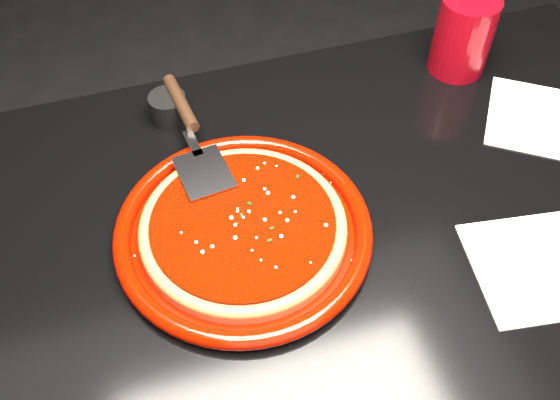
# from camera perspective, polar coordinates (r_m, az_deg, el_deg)

# --- Properties ---
(table) EXTENTS (1.20, 0.80, 0.75)m
(table) POSITION_cam_1_polar(r_m,az_deg,el_deg) (1.15, 3.22, -15.11)
(table) COLOR black
(table) RESTS_ON floor
(plate) EXTENTS (0.43, 0.43, 0.03)m
(plate) POSITION_cam_1_polar(r_m,az_deg,el_deg) (0.83, -3.36, -2.82)
(plate) COLOR #720901
(plate) RESTS_ON table
(pizza_crust) EXTENTS (0.34, 0.34, 0.01)m
(pizza_crust) POSITION_cam_1_polar(r_m,az_deg,el_deg) (0.82, -3.38, -2.66)
(pizza_crust) COLOR brown
(pizza_crust) RESTS_ON plate
(pizza_crust_rim) EXTENTS (0.34, 0.34, 0.02)m
(pizza_crust_rim) POSITION_cam_1_polar(r_m,az_deg,el_deg) (0.82, -3.40, -2.38)
(pizza_crust_rim) COLOR brown
(pizza_crust_rim) RESTS_ON plate
(pizza_sauce) EXTENTS (0.30, 0.30, 0.01)m
(pizza_sauce) POSITION_cam_1_polar(r_m,az_deg,el_deg) (0.81, -3.41, -2.17)
(pizza_sauce) COLOR #620E00
(pizza_sauce) RESTS_ON plate
(parmesan_dusting) EXTENTS (0.23, 0.23, 0.01)m
(parmesan_dusting) POSITION_cam_1_polar(r_m,az_deg,el_deg) (0.81, -3.44, -1.88)
(parmesan_dusting) COLOR beige
(parmesan_dusting) RESTS_ON plate
(basil_flecks) EXTENTS (0.21, 0.21, 0.00)m
(basil_flecks) POSITION_cam_1_polar(r_m,az_deg,el_deg) (0.81, -3.43, -1.92)
(basil_flecks) COLOR black
(basil_flecks) RESTS_ON plate
(pizza_server) EXTENTS (0.11, 0.30, 0.02)m
(pizza_server) POSITION_cam_1_polar(r_m,az_deg,el_deg) (0.91, -8.01, 6.07)
(pizza_server) COLOR silver
(pizza_server) RESTS_ON plate
(cup) EXTENTS (0.11, 0.11, 0.13)m
(cup) POSITION_cam_1_polar(r_m,az_deg,el_deg) (1.08, 16.40, 14.28)
(cup) COLOR maroon
(cup) RESTS_ON table
(napkin_a) EXTENTS (0.18, 0.18, 0.00)m
(napkin_a) POSITION_cam_1_polar(r_m,az_deg,el_deg) (0.87, 22.26, -5.69)
(napkin_a) COLOR silver
(napkin_a) RESTS_ON table
(napkin_b) EXTENTS (0.21, 0.22, 0.00)m
(napkin_b) POSITION_cam_1_polar(r_m,az_deg,el_deg) (1.06, 22.47, 6.90)
(napkin_b) COLOR silver
(napkin_b) RESTS_ON table
(ramekin) EXTENTS (0.07, 0.07, 0.04)m
(ramekin) POSITION_cam_1_polar(r_m,az_deg,el_deg) (0.99, -10.17, 8.31)
(ramekin) COLOR black
(ramekin) RESTS_ON table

